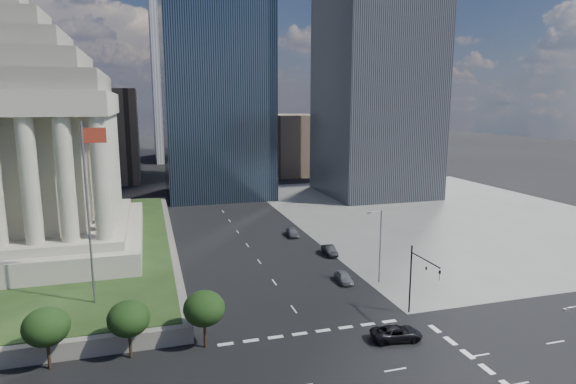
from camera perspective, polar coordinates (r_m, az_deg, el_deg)
name	(u,v)px	position (r m, az deg, el deg)	size (l,w,h in m)	color
ground	(208,191)	(133.50, -9.42, 0.07)	(500.00, 500.00, 0.00)	black
sidewalk_ne	(439,212)	(111.94, 17.46, -2.27)	(68.00, 90.00, 0.03)	slate
war_memorial	(12,120)	(80.63, -29.87, 7.44)	(34.00, 34.00, 39.00)	#A29D87
flagpole	(89,204)	(55.83, -22.53, -1.29)	(2.52, 0.24, 20.00)	slate
midrise_glass	(215,78)	(126.83, -8.63, 13.17)	(26.00, 26.00, 60.00)	black
building_filler_ne	(289,144)	(167.91, 0.14, 5.76)	(20.00, 30.00, 20.00)	brown
building_filler_nw	(98,135)	(161.40, -21.61, 6.27)	(24.00, 30.00, 28.00)	brown
traffic_signal_ne	(420,274)	(55.46, 15.32, -9.37)	(0.30, 5.74, 8.00)	black
street_lamp_north	(379,242)	(65.07, 10.74, -5.84)	(2.13, 0.22, 10.00)	slate
pickup_truck	(397,333)	(52.07, 12.75, -16.01)	(5.23, 2.41, 1.45)	black
parked_sedan_near	(344,277)	(66.06, 6.63, -9.99)	(1.68, 4.18, 1.42)	gray
parked_sedan_mid	(330,250)	(77.19, 4.96, -6.91)	(1.54, 4.43, 1.46)	black
parked_sedan_far	(292,232)	(87.41, 0.53, -4.77)	(1.80, 4.49, 1.53)	slate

